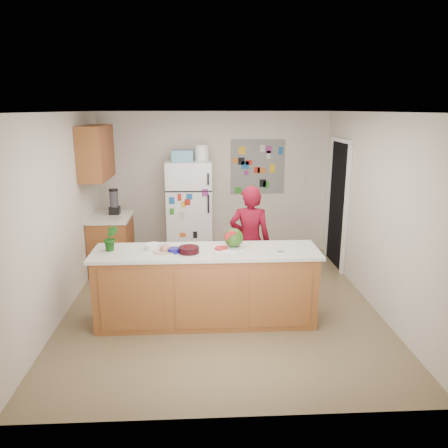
{
  "coord_description": "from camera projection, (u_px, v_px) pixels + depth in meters",
  "views": [
    {
      "loc": [
        -0.24,
        -5.4,
        2.54
      ],
      "look_at": [
        0.05,
        0.2,
        1.05
      ],
      "focal_mm": 35.0,
      "sensor_mm": 36.0,
      "label": 1
    }
  ],
  "objects": [
    {
      "name": "wall_left",
      "position": [
        61.0,
        215.0,
        5.46
      ],
      "size": [
        0.02,
        4.5,
        2.5
      ],
      "primitive_type": "cube",
      "color": "beige",
      "rests_on": "ground"
    },
    {
      "name": "potted_plant",
      "position": [
        111.0,
        238.0,
        5.1
      ],
      "size": [
        0.19,
        0.17,
        0.31
      ],
      "primitive_type": "imported",
      "rotation": [
        0.0,
        0.0,
        0.19
      ],
      "color": "#0A3D0B",
      "rests_on": "peninsula_top"
    },
    {
      "name": "person",
      "position": [
        250.0,
        241.0,
        6.01
      ],
      "size": [
        0.61,
        0.45,
        1.55
      ],
      "primitive_type": "imported",
      "rotation": [
        0.0,
        0.0,
        3.0
      ],
      "color": "maroon",
      "rests_on": "floor"
    },
    {
      "name": "cutting_board",
      "position": [
        229.0,
        248.0,
        5.21
      ],
      "size": [
        0.39,
        0.31,
        0.01
      ],
      "primitive_type": "cube",
      "rotation": [
        0.0,
        0.0,
        0.13
      ],
      "color": "silver",
      "rests_on": "peninsula_top"
    },
    {
      "name": "plate",
      "position": [
        165.0,
        251.0,
        5.1
      ],
      "size": [
        0.28,
        0.28,
        0.02
      ],
      "primitive_type": "cylinder",
      "rotation": [
        0.0,
        0.0,
        0.01
      ],
      "color": "#B8AE91",
      "rests_on": "peninsula_top"
    },
    {
      "name": "wall_right",
      "position": [
        375.0,
        211.0,
        5.66
      ],
      "size": [
        0.02,
        4.5,
        2.5
      ],
      "primitive_type": "cube",
      "color": "beige",
      "rests_on": "ground"
    },
    {
      "name": "side_counter_base",
      "position": [
        112.0,
        245.0,
        6.99
      ],
      "size": [
        0.6,
        0.8,
        0.86
      ],
      "primitive_type": "cube",
      "color": "brown",
      "rests_on": "floor"
    },
    {
      "name": "refrigerator",
      "position": [
        190.0,
        211.0,
        7.45
      ],
      "size": [
        0.75,
        0.7,
        1.7
      ],
      "primitive_type": "cube",
      "color": "silver",
      "rests_on": "floor"
    },
    {
      "name": "doorway",
      "position": [
        338.0,
        205.0,
        7.12
      ],
      "size": [
        0.03,
        0.85,
        2.04
      ],
      "primitive_type": "cube",
      "color": "black",
      "rests_on": "ground"
    },
    {
      "name": "side_counter_top",
      "position": [
        110.0,
        217.0,
        6.87
      ],
      "size": [
        0.64,
        0.84,
        0.04
      ],
      "primitive_type": "cube",
      "color": "silver",
      "rests_on": "side_counter_base"
    },
    {
      "name": "paper_towel",
      "position": [
        231.0,
        250.0,
        5.13
      ],
      "size": [
        0.21,
        0.19,
        0.02
      ],
      "primitive_type": "cube",
      "rotation": [
        0.0,
        0.0,
        -0.24
      ],
      "color": "silver",
      "rests_on": "peninsula_top"
    },
    {
      "name": "ceiling",
      "position": [
        221.0,
        111.0,
        5.24
      ],
      "size": [
        4.0,
        4.5,
        0.02
      ],
      "primitive_type": "cube",
      "color": "white",
      "rests_on": "wall_back"
    },
    {
      "name": "wall_back",
      "position": [
        215.0,
        184.0,
        7.74
      ],
      "size": [
        4.0,
        0.02,
        2.5
      ],
      "primitive_type": "cube",
      "color": "beige",
      "rests_on": "ground"
    },
    {
      "name": "keys",
      "position": [
        281.0,
        252.0,
        5.07
      ],
      "size": [
        0.09,
        0.05,
        0.01
      ],
      "primitive_type": "cube",
      "rotation": [
        0.0,
        0.0,
        -0.16
      ],
      "color": "gray",
      "rests_on": "peninsula_top"
    },
    {
      "name": "fridge_top_bin",
      "position": [
        182.0,
        155.0,
        7.21
      ],
      "size": [
        0.35,
        0.28,
        0.18
      ],
      "primitive_type": "cube",
      "color": "#5999B2",
      "rests_on": "refrigerator"
    },
    {
      "name": "white_bowl",
      "position": [
        153.0,
        246.0,
        5.2
      ],
      "size": [
        0.23,
        0.23,
        0.06
      ],
      "primitive_type": "cylinder",
      "rotation": [
        0.0,
        0.0,
        -0.28
      ],
      "color": "white",
      "rests_on": "peninsula_top"
    },
    {
      "name": "photo_collage",
      "position": [
        258.0,
        167.0,
        7.68
      ],
      "size": [
        0.95,
        0.01,
        0.95
      ],
      "primitive_type": "cube",
      "color": "slate",
      "rests_on": "wall_back"
    },
    {
      "name": "watermelon_slice",
      "position": [
        221.0,
        248.0,
        5.16
      ],
      "size": [
        0.15,
        0.15,
        0.02
      ],
      "primitive_type": "cylinder",
      "color": "red",
      "rests_on": "cutting_board"
    },
    {
      "name": "watermelon",
      "position": [
        234.0,
        238.0,
        5.21
      ],
      "size": [
        0.23,
        0.23,
        0.23
      ],
      "primitive_type": "sphere",
      "color": "#1F5E18",
      "rests_on": "cutting_board"
    },
    {
      "name": "floor",
      "position": [
        221.0,
        304.0,
        5.88
      ],
      "size": [
        4.0,
        4.5,
        0.02
      ],
      "primitive_type": "cube",
      "color": "brown",
      "rests_on": "ground"
    },
    {
      "name": "cobalt_bowl",
      "position": [
        174.0,
        250.0,
        5.07
      ],
      "size": [
        0.17,
        0.17,
        0.05
      ],
      "primitive_type": "cylinder",
      "rotation": [
        0.0,
        0.0,
        -0.23
      ],
      "color": "navy",
      "rests_on": "peninsula_top"
    },
    {
      "name": "blender_appliance",
      "position": [
        114.0,
        202.0,
        6.96
      ],
      "size": [
        0.14,
        0.14,
        0.38
      ],
      "primitive_type": "cylinder",
      "color": "black",
      "rests_on": "side_counter_top"
    },
    {
      "name": "upper_cabinets",
      "position": [
        96.0,
        153.0,
        6.56
      ],
      "size": [
        0.35,
        1.0,
        0.8
      ],
      "primitive_type": "cube",
      "color": "brown",
      "rests_on": "wall_left"
    },
    {
      "name": "cherry_bowl",
      "position": [
        189.0,
        250.0,
        5.06
      ],
      "size": [
        0.27,
        0.27,
        0.07
      ],
      "primitive_type": "cylinder",
      "rotation": [
        0.0,
        0.0,
        -0.13
      ],
      "color": "black",
      "rests_on": "peninsula_top"
    },
    {
      "name": "peninsula_base",
      "position": [
        206.0,
        288.0,
        5.27
      ],
      "size": [
        2.6,
        0.62,
        0.88
      ],
      "primitive_type": "cube",
      "color": "brown",
      "rests_on": "floor"
    },
    {
      "name": "peninsula_top",
      "position": [
        206.0,
        252.0,
        5.16
      ],
      "size": [
        2.68,
        0.7,
        0.04
      ],
      "primitive_type": "cube",
      "color": "silver",
      "rests_on": "peninsula_base"
    }
  ]
}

